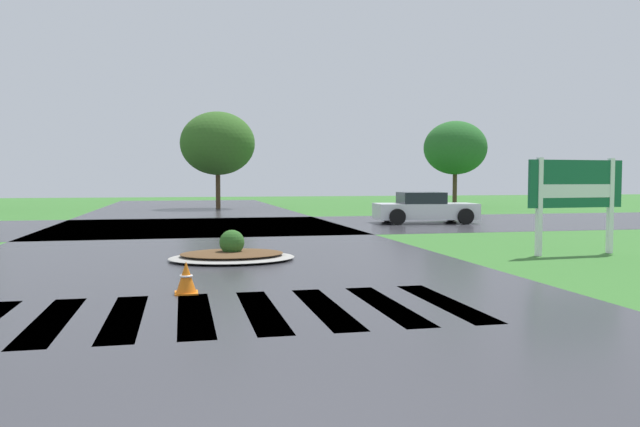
# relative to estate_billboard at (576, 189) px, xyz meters

# --- Properties ---
(asphalt_roadway) EXTENTS (11.01, 80.00, 0.01)m
(asphalt_roadway) POSITION_rel_estate_billboard_xyz_m (-8.60, 0.47, -1.57)
(asphalt_roadway) COLOR #35353A
(asphalt_roadway) RESTS_ON ground
(asphalt_cross_road) EXTENTS (90.00, 9.91, 0.01)m
(asphalt_cross_road) POSITION_rel_estate_billboard_xyz_m (-8.60, 11.07, -1.57)
(asphalt_cross_road) COLOR #35353A
(asphalt_cross_road) RESTS_ON ground
(crosswalk_stripes) EXTENTS (6.75, 2.92, 0.01)m
(crosswalk_stripes) POSITION_rel_estate_billboard_xyz_m (-8.60, -4.79, -1.57)
(crosswalk_stripes) COLOR white
(crosswalk_stripes) RESTS_ON ground
(estate_billboard) EXTENTS (2.61, 0.29, 2.32)m
(estate_billboard) POSITION_rel_estate_billboard_xyz_m (0.00, 0.00, 0.00)
(estate_billboard) COLOR white
(estate_billboard) RESTS_ON ground
(median_island) EXTENTS (2.80, 2.24, 0.68)m
(median_island) POSITION_rel_estate_billboard_xyz_m (-8.12, 0.72, -1.44)
(median_island) COLOR #9E9B93
(median_island) RESTS_ON ground
(car_dark_suv) EXTENTS (4.25, 2.43, 1.27)m
(car_dark_suv) POSITION_rel_estate_billboard_xyz_m (0.53, 10.85, -0.98)
(car_dark_suv) COLOR silver
(car_dark_suv) RESTS_ON ground
(traffic_cone) EXTENTS (0.36, 0.36, 0.52)m
(traffic_cone) POSITION_rel_estate_billboard_xyz_m (-9.15, -3.26, -1.33)
(traffic_cone) COLOR orange
(traffic_cone) RESTS_ON ground
(background_treeline) EXTENTS (47.62, 5.33, 5.89)m
(background_treeline) POSITION_rel_estate_billboard_xyz_m (-7.94, 24.94, 2.29)
(background_treeline) COLOR #4C3823
(background_treeline) RESTS_ON ground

